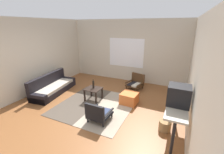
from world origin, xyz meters
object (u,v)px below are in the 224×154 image
armchair_striped_foreground (98,113)px  console_shelf (177,107)px  ottoman_orange (129,98)px  armchair_by_window (136,82)px  couch (53,87)px  coffee_table (93,91)px  glass_bottle (93,84)px  crt_television (179,95)px  wicker_basket (165,126)px  clay_vase (179,93)px

armchair_striped_foreground → console_shelf: (1.85, 0.21, 0.52)m
ottoman_orange → console_shelf: bearing=-37.4°
armchair_by_window → console_shelf: (1.61, -2.41, 0.52)m
couch → coffee_table: size_ratio=3.87×
armchair_by_window → glass_bottle: 1.90m
coffee_table → armchair_by_window: 1.91m
crt_television → coffee_table: bearing=161.8°
console_shelf → wicker_basket: (-0.20, 0.17, -0.64)m
armchair_by_window → ottoman_orange: size_ratio=1.35×
crt_television → clay_vase: 0.30m
clay_vase → crt_television: bearing=-90.6°
coffee_table → armchair_striped_foreground: (0.77, -1.01, -0.09)m
crt_television → wicker_basket: size_ratio=1.53×
clay_vase → wicker_basket: size_ratio=1.17×
armchair_striped_foreground → glass_bottle: size_ratio=1.97×
coffee_table → armchair_striped_foreground: bearing=-52.7°
coffee_table → clay_vase: size_ratio=1.54×
armchair_striped_foreground → ottoman_orange: armchair_striped_foreground is taller
console_shelf → crt_television: (-0.00, -0.06, 0.32)m
coffee_table → wicker_basket: size_ratio=1.80×
armchair_striped_foreground → wicker_basket: armchair_striped_foreground is taller
couch → coffee_table: 1.73m
console_shelf → glass_bottle: (-2.64, 0.84, -0.21)m
coffee_table → crt_television: crt_television is taller
couch → crt_television: 4.49m
couch → armchair_by_window: (2.73, 1.73, 0.03)m
armchair_by_window → console_shelf: 2.95m
coffee_table → couch: bearing=-176.1°
console_shelf → crt_television: 0.32m
couch → armchair_striped_foreground: 2.65m
ottoman_orange → clay_vase: 1.87m
armchair_striped_foreground → couch: bearing=160.3°
console_shelf → crt_television: crt_television is taller
wicker_basket → couch: bearing=172.9°
ottoman_orange → crt_television: bearing=-39.0°
clay_vase → glass_bottle: clay_vase is taller
ottoman_orange → glass_bottle: glass_bottle is taller
ottoman_orange → coffee_table: bearing=-165.9°
coffee_table → clay_vase: bearing=-12.3°
console_shelf → crt_television: size_ratio=3.26×
armchair_by_window → glass_bottle: glass_bottle is taller
armchair_striped_foreground → glass_bottle: (-0.79, 1.05, 0.31)m
crt_television → clay_vase: bearing=89.4°
ottoman_orange → clay_vase: (1.43, -0.87, 0.82)m
coffee_table → wicker_basket: (2.42, -0.63, -0.21)m
ottoman_orange → console_shelf: (1.43, -1.10, 0.59)m
wicker_basket → coffee_table: bearing=165.4°
console_shelf → glass_bottle: 2.78m
couch → armchair_striped_foreground: bearing=-19.7°
crt_television → console_shelf: bearing=87.1°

